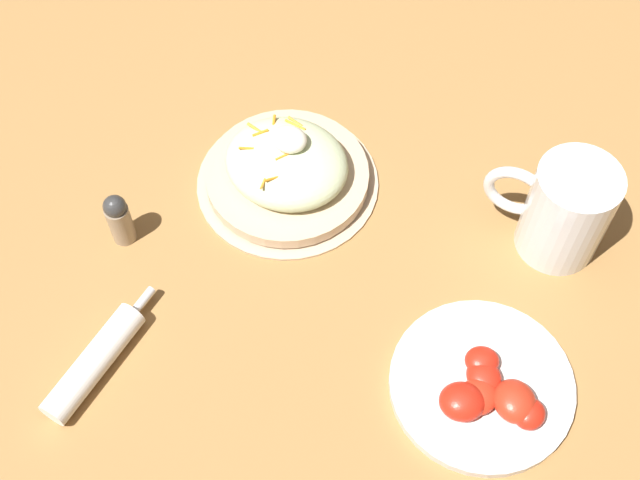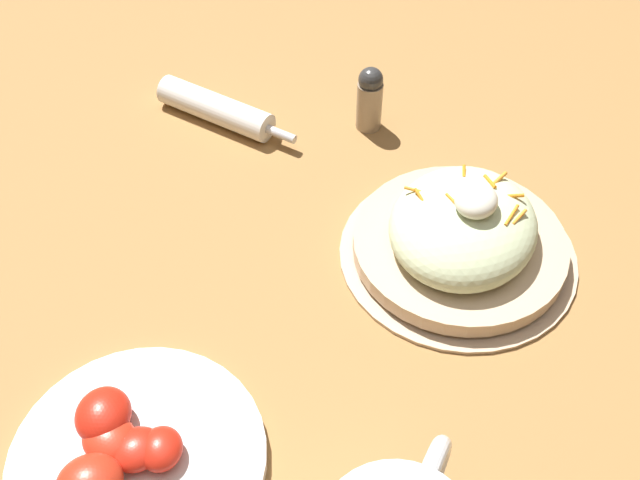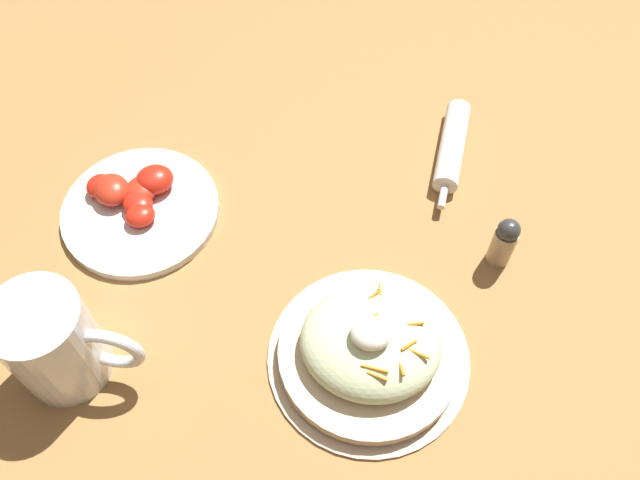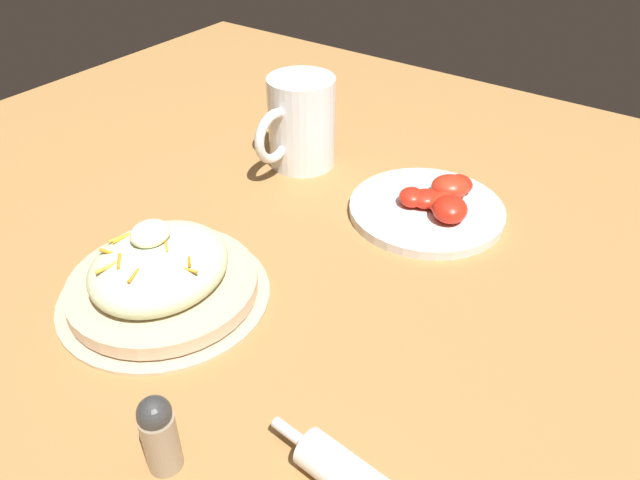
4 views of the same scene
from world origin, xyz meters
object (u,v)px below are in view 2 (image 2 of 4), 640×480
salad_plate (461,236)px  tomato_plate (128,457)px  napkin_roll (217,109)px  salt_shaker (370,98)px

salad_plate → tomato_plate: 0.36m
napkin_roll → salad_plate: bearing=76.0°
salad_plate → tomato_plate: (0.32, -0.16, -0.02)m
salad_plate → salt_shaker: 0.22m
napkin_roll → salt_shaker: 0.18m
salad_plate → salt_shaker: salad_plate is taller
tomato_plate → salt_shaker: size_ratio=2.58×
tomato_plate → salad_plate: bearing=152.9°
napkin_roll → tomato_plate: bearing=21.2°
salt_shaker → napkin_roll: bearing=-67.9°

